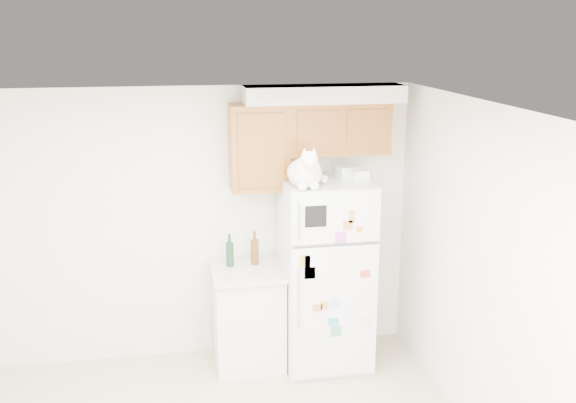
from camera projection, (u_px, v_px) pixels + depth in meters
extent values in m
cube|color=white|center=(202.00, 225.00, 6.10)|extent=(3.80, 0.04, 2.50)
cube|color=white|center=(504.00, 294.00, 4.54)|extent=(0.04, 4.00, 2.50)
cube|color=white|center=(217.00, 115.00, 3.88)|extent=(3.80, 4.00, 0.04)
cube|color=#955520|center=(337.00, 128.00, 5.92)|extent=(0.90, 0.33, 0.45)
cube|color=#955520|center=(259.00, 147.00, 5.84)|extent=(0.50, 0.33, 0.75)
cube|color=silver|center=(324.00, 94.00, 5.84)|extent=(1.40, 0.37, 0.15)
cube|color=white|center=(325.00, 273.00, 6.03)|extent=(0.76, 0.72, 1.70)
cube|color=white|center=(337.00, 218.00, 5.51)|extent=(0.74, 0.03, 0.44)
cube|color=white|center=(335.00, 312.00, 5.73)|extent=(0.74, 0.03, 1.19)
cube|color=#59595B|center=(336.00, 244.00, 5.57)|extent=(0.74, 0.03, 0.02)
cylinder|color=silver|center=(299.00, 221.00, 5.43)|extent=(0.02, 0.02, 0.32)
cylinder|color=silver|center=(299.00, 298.00, 5.60)|extent=(0.02, 0.02, 0.55)
cube|color=black|center=(316.00, 216.00, 5.46)|extent=(0.18, 0.00, 0.18)
cube|color=white|center=(318.00, 268.00, 5.58)|extent=(0.22, 0.00, 0.28)
cube|color=silver|center=(368.00, 230.00, 5.57)|extent=(0.06, 0.00, 0.07)
cube|color=#459970|center=(336.00, 331.00, 5.75)|extent=(0.10, 0.00, 0.10)
cube|color=#C87F3E|center=(352.00, 217.00, 5.52)|extent=(0.05, 0.00, 0.11)
cube|color=gold|center=(305.00, 262.00, 5.54)|extent=(0.09, 0.00, 0.10)
cube|color=white|center=(324.00, 237.00, 5.52)|extent=(0.05, 0.00, 0.05)
cube|color=silver|center=(367.00, 321.00, 5.78)|extent=(0.09, 0.00, 0.08)
cube|color=#9AAFDB|center=(335.00, 303.00, 5.68)|extent=(0.08, 0.00, 0.08)
cube|color=#48484D|center=(310.00, 273.00, 5.57)|extent=(0.10, 0.00, 0.11)
cube|color=#BD7A3B|center=(325.00, 305.00, 5.67)|extent=(0.07, 0.00, 0.08)
cube|color=#C03C30|center=(365.00, 274.00, 5.67)|extent=(0.09, 0.00, 0.07)
cube|color=#C2793C|center=(348.00, 225.00, 5.53)|extent=(0.08, 0.00, 0.08)
cube|color=teal|center=(333.00, 322.00, 5.73)|extent=(0.10, 0.00, 0.07)
cube|color=orange|center=(359.00, 229.00, 5.56)|extent=(0.05, 0.00, 0.05)
cube|color=#C64FB2|center=(341.00, 237.00, 5.54)|extent=(0.09, 0.00, 0.10)
cube|color=#CB6E3F|center=(318.00, 308.00, 5.67)|extent=(0.08, 0.00, 0.07)
cube|color=white|center=(248.00, 318.00, 6.07)|extent=(0.60, 0.60, 0.88)
cube|color=beige|center=(248.00, 271.00, 5.93)|extent=(0.64, 0.64, 0.04)
ellipsoid|color=white|center=(305.00, 173.00, 5.58)|extent=(0.29, 0.39, 0.24)
ellipsoid|color=white|center=(307.00, 169.00, 5.46)|extent=(0.21, 0.17, 0.23)
sphere|color=white|center=(309.00, 160.00, 5.38)|extent=(0.14, 0.14, 0.14)
cone|color=white|center=(304.00, 151.00, 5.35)|extent=(0.05, 0.05, 0.06)
cone|color=white|center=(314.00, 151.00, 5.37)|extent=(0.05, 0.05, 0.06)
cone|color=#D88C8C|center=(305.00, 152.00, 5.35)|extent=(0.03, 0.03, 0.03)
cone|color=#D88C8C|center=(314.00, 152.00, 5.36)|extent=(0.03, 0.03, 0.03)
sphere|color=white|center=(311.00, 164.00, 5.33)|extent=(0.06, 0.06, 0.06)
sphere|color=white|center=(302.00, 187.00, 5.44)|extent=(0.08, 0.08, 0.08)
sphere|color=white|center=(314.00, 186.00, 5.46)|extent=(0.08, 0.08, 0.08)
cylinder|color=white|center=(315.00, 178.00, 5.74)|extent=(0.18, 0.24, 0.08)
cube|color=white|center=(348.00, 172.00, 5.92)|extent=(0.20, 0.16, 0.10)
cube|color=white|center=(359.00, 175.00, 5.82)|extent=(0.17, 0.14, 0.09)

